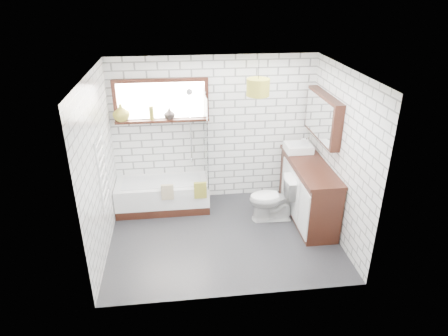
{
  "coord_description": "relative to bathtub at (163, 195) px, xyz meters",
  "views": [
    {
      "loc": [
        -0.6,
        -5.06,
        3.55
      ],
      "look_at": [
        0.04,
        0.25,
        1.03
      ],
      "focal_mm": 32.0,
      "sensor_mm": 36.0,
      "label": 1
    }
  ],
  "objects": [
    {
      "name": "vase_dark",
      "position": [
        0.19,
        0.27,
        1.32
      ],
      "size": [
        0.2,
        0.2,
        0.19
      ],
      "primitive_type": "imported",
      "rotation": [
        0.0,
        0.0,
        -0.15
      ],
      "color": "black",
      "rests_on": "window"
    },
    {
      "name": "towel_beige",
      "position": [
        0.09,
        -0.34,
        0.23
      ],
      "size": [
        0.2,
        0.05,
        0.26
      ],
      "primitive_type": "cube",
      "color": "tan",
      "rests_on": "bathtub"
    },
    {
      "name": "wall_front",
      "position": [
        0.92,
        -2.27,
        1.0
      ],
      "size": [
        3.4,
        0.01,
        2.5
      ],
      "primitive_type": "cube",
      "color": "white",
      "rests_on": "ground"
    },
    {
      "name": "basin",
      "position": [
        2.29,
        -0.06,
        0.78
      ],
      "size": [
        0.43,
        0.38,
        0.13
      ],
      "primitive_type": "cube",
      "color": "white",
      "rests_on": "vanity"
    },
    {
      "name": "wall_left",
      "position": [
        -0.79,
        -0.96,
        1.0
      ],
      "size": [
        0.01,
        2.6,
        2.5
      ],
      "primitive_type": "cube",
      "color": "white",
      "rests_on": "ground"
    },
    {
      "name": "tap",
      "position": [
        2.45,
        -0.06,
        0.85
      ],
      "size": [
        0.04,
        0.04,
        0.18
      ],
      "primitive_type": "cylinder",
      "rotation": [
        0.0,
        0.0,
        0.23
      ],
      "color": "silver",
      "rests_on": "vanity"
    },
    {
      "name": "vase_olive",
      "position": [
        -0.58,
        0.27,
        1.37
      ],
      "size": [
        0.31,
        0.31,
        0.28
      ],
      "primitive_type": "imported",
      "rotation": [
        0.0,
        0.0,
        -0.16
      ],
      "color": "olive",
      "rests_on": "window"
    },
    {
      "name": "vanity",
      "position": [
        2.35,
        -0.56,
        0.23
      ],
      "size": [
        0.54,
        1.68,
        0.96
      ],
      "primitive_type": "cube",
      "color": "black",
      "rests_on": "floor"
    },
    {
      "name": "toilet",
      "position": [
        1.76,
        -0.57,
        0.13
      ],
      "size": [
        0.45,
        0.76,
        0.76
      ],
      "primitive_type": "imported",
      "rotation": [
        0.0,
        0.0,
        -1.61
      ],
      "color": "white",
      "rests_on": "floor"
    },
    {
      "name": "ceiling",
      "position": [
        0.92,
        -0.96,
        2.26
      ],
      "size": [
        3.4,
        2.6,
        0.01
      ],
      "primitive_type": "cube",
      "color": "white",
      "rests_on": "ground"
    },
    {
      "name": "bottle",
      "position": [
        -0.1,
        0.27,
        1.34
      ],
      "size": [
        0.08,
        0.08,
        0.22
      ],
      "primitive_type": "cylinder",
      "rotation": [
        0.0,
        0.0,
        -0.18
      ],
      "color": "olive",
      "rests_on": "window"
    },
    {
      "name": "towel_green",
      "position": [
        0.62,
        -0.34,
        0.23
      ],
      "size": [
        0.2,
        0.06,
        0.28
      ],
      "primitive_type": "cube",
      "color": "olive",
      "rests_on": "bathtub"
    },
    {
      "name": "bathtub",
      "position": [
        0.0,
        0.0,
        0.0
      ],
      "size": [
        1.54,
        0.68,
        0.5
      ],
      "primitive_type": "cube",
      "color": "white",
      "rests_on": "floor"
    },
    {
      "name": "towel_radiator",
      "position": [
        -0.74,
        -0.96,
        0.95
      ],
      "size": [
        0.06,
        0.52,
        1.0
      ],
      "primitive_type": "cube",
      "color": "white",
      "rests_on": "wall_left"
    },
    {
      "name": "wall_back",
      "position": [
        0.92,
        0.34,
        1.0
      ],
      "size": [
        3.4,
        0.01,
        2.5
      ],
      "primitive_type": "cube",
      "color": "white",
      "rests_on": "ground"
    },
    {
      "name": "shower_riser",
      "position": [
        0.52,
        0.3,
        1.1
      ],
      "size": [
        0.02,
        0.02,
        1.3
      ],
      "primitive_type": "cylinder",
      "color": "silver",
      "rests_on": "wall_back"
    },
    {
      "name": "floor",
      "position": [
        0.92,
        -0.96,
        -0.25
      ],
      "size": [
        3.4,
        2.6,
        0.01
      ],
      "primitive_type": "cube",
      "color": "#242427",
      "rests_on": "ground"
    },
    {
      "name": "mirror_cabinet",
      "position": [
        2.54,
        -0.36,
        1.4
      ],
      "size": [
        0.16,
        1.2,
        0.7
      ],
      "primitive_type": "cube",
      "color": "black",
      "rests_on": "wall_right"
    },
    {
      "name": "shower_screen",
      "position": [
        0.75,
        0.0,
        1.0
      ],
      "size": [
        0.02,
        0.72,
        1.5
      ],
      "primitive_type": "cube",
      "color": "white",
      "rests_on": "bathtub"
    },
    {
      "name": "window",
      "position": [
        0.07,
        0.3,
        1.55
      ],
      "size": [
        1.52,
        0.16,
        0.68
      ],
      "primitive_type": "cube",
      "color": "black",
      "rests_on": "wall_back"
    },
    {
      "name": "pendant",
      "position": [
        1.54,
        -0.2,
        1.85
      ],
      "size": [
        0.35,
        0.35,
        0.26
      ],
      "primitive_type": "cylinder",
      "color": "olive",
      "rests_on": "ceiling"
    },
    {
      "name": "wall_right",
      "position": [
        2.62,
        -0.96,
        1.0
      ],
      "size": [
        0.01,
        2.6,
        2.5
      ],
      "primitive_type": "cube",
      "color": "white",
      "rests_on": "ground"
    }
  ]
}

